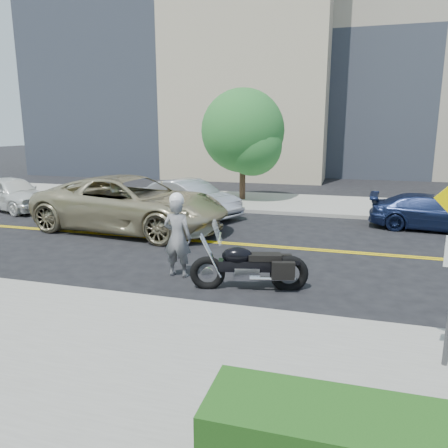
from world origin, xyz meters
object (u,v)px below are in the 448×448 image
object	(u,v)px
parked_car_white	(12,193)
parked_car_blue	(433,212)
motorcyclist	(177,235)
parked_car_silver	(189,198)
suv	(131,204)
motorcycle	(250,256)

from	to	relation	value
parked_car_white	parked_car_blue	size ratio (longest dim) A/B	1.02
motorcyclist	parked_car_blue	xyz separation A→B (m)	(6.85, 7.16, -0.41)
parked_car_white	parked_car_silver	size ratio (longest dim) A/B	0.97
suv	parked_car_blue	xyz separation A→B (m)	(10.27, 3.05, -0.34)
suv	parked_car_silver	xyz separation A→B (m)	(1.11, 2.89, -0.22)
parked_car_silver	parked_car_blue	size ratio (longest dim) A/B	1.05
suv	parked_car_blue	distance (m)	10.72
suv	parked_car_white	distance (m)	7.20
motorcycle	parked_car_white	xyz separation A→B (m)	(-12.20, 6.50, -0.04)
motorcycle	suv	xyz separation A→B (m)	(-5.30, 4.47, 0.18)
motorcycle	motorcyclist	bearing A→B (deg)	154.89
motorcycle	parked_car_blue	xyz separation A→B (m)	(4.97, 7.52, -0.16)
parked_car_silver	parked_car_blue	world-z (taller)	parked_car_silver
motorcycle	suv	distance (m)	6.94
suv	parked_car_white	bearing A→B (deg)	79.96
parked_car_white	parked_car_blue	xyz separation A→B (m)	(17.17, 1.03, -0.12)
motorcyclist	parked_car_silver	xyz separation A→B (m)	(-2.31, 7.00, -0.29)
parked_car_blue	motorcycle	bearing A→B (deg)	151.44
motorcyclist	parked_car_blue	bearing A→B (deg)	-130.78
motorcyclist	suv	bearing A→B (deg)	-47.30
parked_car_blue	motorcyclist	bearing A→B (deg)	141.16
parked_car_silver	motorcycle	bearing A→B (deg)	-126.45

